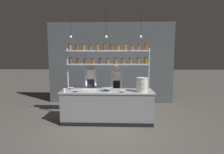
{
  "coord_description": "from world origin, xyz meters",
  "views": [
    {
      "loc": [
        0.32,
        -4.89,
        1.89
      ],
      "look_at": [
        0.13,
        0.2,
        1.29
      ],
      "focal_mm": 28.0,
      "sensor_mm": 36.0,
      "label": 1
    }
  ],
  "objects_px": {
    "chef_center": "(117,86)",
    "cutting_board": "(89,90)",
    "container_stack": "(142,85)",
    "prep_bowl_center_back": "(107,90)",
    "prep_bowl_center_front": "(71,88)",
    "serving_cup_front": "(64,90)",
    "prep_bowl_far_left": "(110,88)",
    "prep_bowl_near_left": "(123,91)",
    "chef_left": "(91,85)",
    "prep_bowl_near_right": "(77,91)",
    "spice_shelf_unit": "(108,59)"
  },
  "relations": [
    {
      "from": "prep_bowl_near_right",
      "to": "serving_cup_front",
      "type": "height_order",
      "value": "serving_cup_front"
    },
    {
      "from": "chef_center",
      "to": "prep_bowl_center_front",
      "type": "relative_size",
      "value": 9.36
    },
    {
      "from": "prep_bowl_center_back",
      "to": "prep_bowl_near_right",
      "type": "bearing_deg",
      "value": -169.07
    },
    {
      "from": "chef_left",
      "to": "prep_bowl_near_right",
      "type": "bearing_deg",
      "value": -118.65
    },
    {
      "from": "prep_bowl_near_left",
      "to": "spice_shelf_unit",
      "type": "bearing_deg",
      "value": 129.04
    },
    {
      "from": "prep_bowl_near_left",
      "to": "prep_bowl_center_front",
      "type": "distance_m",
      "value": 1.59
    },
    {
      "from": "chef_left",
      "to": "prep_bowl_near_left",
      "type": "distance_m",
      "value": 1.31
    },
    {
      "from": "spice_shelf_unit",
      "to": "prep_bowl_far_left",
      "type": "relative_size",
      "value": 14.11
    },
    {
      "from": "container_stack",
      "to": "chef_center",
      "type": "bearing_deg",
      "value": 127.88
    },
    {
      "from": "container_stack",
      "to": "prep_bowl_near_right",
      "type": "height_order",
      "value": "container_stack"
    },
    {
      "from": "chef_left",
      "to": "prep_bowl_far_left",
      "type": "height_order",
      "value": "chef_left"
    },
    {
      "from": "container_stack",
      "to": "spice_shelf_unit",
      "type": "bearing_deg",
      "value": 153.23
    },
    {
      "from": "chef_center",
      "to": "prep_bowl_near_right",
      "type": "xyz_separation_m",
      "value": [
        -1.08,
        -0.96,
        0.02
      ]
    },
    {
      "from": "prep_bowl_near_left",
      "to": "prep_bowl_near_right",
      "type": "bearing_deg",
      "value": -179.91
    },
    {
      "from": "prep_bowl_near_left",
      "to": "prep_bowl_far_left",
      "type": "relative_size",
      "value": 1.0
    },
    {
      "from": "spice_shelf_unit",
      "to": "serving_cup_front",
      "type": "distance_m",
      "value": 1.57
    },
    {
      "from": "chef_center",
      "to": "container_stack",
      "type": "distance_m",
      "value": 1.16
    },
    {
      "from": "chef_left",
      "to": "cutting_board",
      "type": "relative_size",
      "value": 4.25
    },
    {
      "from": "prep_bowl_near_left",
      "to": "serving_cup_front",
      "type": "bearing_deg",
      "value": -177.48
    },
    {
      "from": "prep_bowl_far_left",
      "to": "cutting_board",
      "type": "bearing_deg",
      "value": -159.25
    },
    {
      "from": "spice_shelf_unit",
      "to": "cutting_board",
      "type": "xyz_separation_m",
      "value": [
        -0.54,
        -0.33,
        -0.89
      ]
    },
    {
      "from": "prep_bowl_far_left",
      "to": "prep_bowl_near_right",
      "type": "bearing_deg",
      "value": -154.0
    },
    {
      "from": "prep_bowl_center_back",
      "to": "prep_bowl_far_left",
      "type": "relative_size",
      "value": 1.67
    },
    {
      "from": "prep_bowl_center_back",
      "to": "prep_bowl_center_front",
      "type": "bearing_deg",
      "value": 167.63
    },
    {
      "from": "prep_bowl_near_right",
      "to": "chef_center",
      "type": "bearing_deg",
      "value": 41.57
    },
    {
      "from": "container_stack",
      "to": "cutting_board",
      "type": "xyz_separation_m",
      "value": [
        -1.49,
        0.16,
        -0.19
      ]
    },
    {
      "from": "cutting_board",
      "to": "prep_bowl_far_left",
      "type": "distance_m",
      "value": 0.65
    },
    {
      "from": "prep_bowl_center_front",
      "to": "container_stack",
      "type": "bearing_deg",
      "value": -9.42
    },
    {
      "from": "spice_shelf_unit",
      "to": "prep_bowl_center_front",
      "type": "distance_m",
      "value": 1.42
    },
    {
      "from": "prep_bowl_far_left",
      "to": "serving_cup_front",
      "type": "distance_m",
      "value": 1.34
    },
    {
      "from": "chef_center",
      "to": "prep_bowl_center_back",
      "type": "distance_m",
      "value": 0.85
    },
    {
      "from": "prep_bowl_far_left",
      "to": "container_stack",
      "type": "bearing_deg",
      "value": -23.45
    },
    {
      "from": "chef_left",
      "to": "cutting_board",
      "type": "xyz_separation_m",
      "value": [
        0.05,
        -0.62,
        -0.05
      ]
    },
    {
      "from": "prep_bowl_near_right",
      "to": "prep_bowl_far_left",
      "type": "height_order",
      "value": "prep_bowl_near_right"
    },
    {
      "from": "container_stack",
      "to": "prep_bowl_center_back",
      "type": "relative_size",
      "value": 1.34
    },
    {
      "from": "chef_center",
      "to": "cutting_board",
      "type": "height_order",
      "value": "chef_center"
    },
    {
      "from": "cutting_board",
      "to": "serving_cup_front",
      "type": "xyz_separation_m",
      "value": [
        -0.63,
        -0.28,
        0.04
      ]
    },
    {
      "from": "cutting_board",
      "to": "prep_bowl_near_right",
      "type": "xyz_separation_m",
      "value": [
        -0.3,
        -0.21,
        0.01
      ]
    },
    {
      "from": "prep_bowl_center_front",
      "to": "prep_bowl_center_back",
      "type": "distance_m",
      "value": 1.12
    },
    {
      "from": "prep_bowl_near_left",
      "to": "prep_bowl_center_back",
      "type": "distance_m",
      "value": 0.47
    },
    {
      "from": "chef_left",
      "to": "serving_cup_front",
      "type": "bearing_deg",
      "value": -135.14
    },
    {
      "from": "cutting_board",
      "to": "prep_bowl_near_left",
      "type": "relative_size",
      "value": 2.27
    },
    {
      "from": "prep_bowl_center_back",
      "to": "serving_cup_front",
      "type": "xyz_separation_m",
      "value": [
        -1.16,
        -0.23,
        0.01
      ]
    },
    {
      "from": "chef_left",
      "to": "chef_center",
      "type": "height_order",
      "value": "chef_left"
    },
    {
      "from": "prep_bowl_near_left",
      "to": "chef_center",
      "type": "bearing_deg",
      "value": 100.78
    },
    {
      "from": "prep_bowl_center_back",
      "to": "prep_bowl_near_left",
      "type": "bearing_deg",
      "value": -19.28
    },
    {
      "from": "prep_bowl_near_right",
      "to": "cutting_board",
      "type": "bearing_deg",
      "value": 35.36
    },
    {
      "from": "chef_left",
      "to": "prep_bowl_near_left",
      "type": "relative_size",
      "value": 9.65
    },
    {
      "from": "chef_left",
      "to": "prep_bowl_center_back",
      "type": "relative_size",
      "value": 5.76
    },
    {
      "from": "chef_left",
      "to": "cutting_board",
      "type": "height_order",
      "value": "chef_left"
    }
  ]
}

